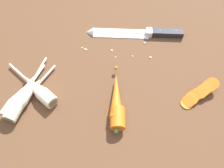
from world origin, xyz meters
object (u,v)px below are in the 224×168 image
at_px(carrot_slice_stack, 199,93).
at_px(chefs_knife, 133,33).
at_px(parsnip_mid_right, 37,89).
at_px(parsnip_mid_left, 22,97).
at_px(parsnip_front, 19,98).
at_px(parsnip_back, 26,95).
at_px(whole_carrot, 116,102).

bearing_deg(carrot_slice_stack, chefs_knife, 118.21).
bearing_deg(parsnip_mid_right, carrot_slice_stack, -9.03).
bearing_deg(parsnip_mid_left, parsnip_front, -163.57).
bearing_deg(parsnip_back, carrot_slice_stack, -6.74).
distance_m(parsnip_mid_right, parsnip_back, 0.03).
bearing_deg(parsnip_back, chefs_knife, 31.34).
bearing_deg(chefs_knife, parsnip_mid_left, -149.00).
xyz_separation_m(parsnip_back, carrot_slice_stack, (0.50, -0.06, -0.01)).
bearing_deg(whole_carrot, chefs_knife, 70.10).
height_order(parsnip_front, parsnip_mid_left, same).
xyz_separation_m(chefs_knife, parsnip_back, (-0.35, -0.22, 0.01)).
distance_m(whole_carrot, parsnip_mid_right, 0.24).
xyz_separation_m(whole_carrot, parsnip_front, (-0.27, 0.05, -0.00)).
relative_size(parsnip_front, parsnip_back, 1.10).
xyz_separation_m(whole_carrot, carrot_slice_stack, (0.25, -0.00, -0.01)).
xyz_separation_m(parsnip_mid_left, parsnip_mid_right, (0.04, 0.02, 0.00)).
relative_size(parsnip_mid_left, parsnip_back, 1.33).
relative_size(parsnip_mid_right, carrot_slice_stack, 1.46).
distance_m(whole_carrot, parsnip_mid_left, 0.27).
distance_m(chefs_knife, carrot_slice_stack, 0.31).
bearing_deg(parsnip_back, whole_carrot, -12.93).
distance_m(parsnip_mid_left, carrot_slice_stack, 0.52).
relative_size(parsnip_mid_left, carrot_slice_stack, 1.78).
xyz_separation_m(chefs_knife, carrot_slice_stack, (0.15, -0.27, 0.01)).
xyz_separation_m(parsnip_mid_right, parsnip_back, (-0.03, -0.02, 0.00)).
bearing_deg(chefs_knife, whole_carrot, -109.90).
bearing_deg(carrot_slice_stack, parsnip_mid_left, 173.90).
relative_size(parsnip_front, parsnip_mid_left, 0.83).
bearing_deg(parsnip_mid_left, chefs_knife, 31.00).
relative_size(chefs_knife, parsnip_back, 2.10).
bearing_deg(parsnip_front, parsnip_mid_right, 23.43).
bearing_deg(carrot_slice_stack, whole_carrot, 179.83).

